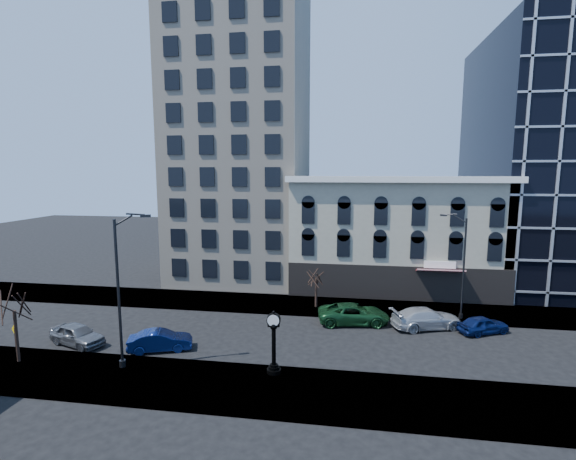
% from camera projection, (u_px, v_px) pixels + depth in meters
% --- Properties ---
extents(ground, '(160.00, 160.00, 0.00)m').
position_uv_depth(ground, '(256.00, 336.00, 33.16)').
color(ground, black).
rests_on(ground, ground).
extents(sidewalk_far, '(160.00, 6.00, 0.12)m').
position_uv_depth(sidewalk_far, '(274.00, 304.00, 40.98)').
color(sidewalk_far, gray).
rests_on(sidewalk_far, ground).
extents(sidewalk_near, '(160.00, 6.00, 0.12)m').
position_uv_depth(sidewalk_near, '(225.00, 386.00, 25.32)').
color(sidewalk_near, gray).
rests_on(sidewalk_near, ground).
extents(cream_tower, '(15.90, 15.40, 42.50)m').
position_uv_depth(cream_tower, '(240.00, 118.00, 49.83)').
color(cream_tower, beige).
rests_on(cream_tower, ground).
extents(victorian_row, '(22.60, 11.19, 12.50)m').
position_uv_depth(victorian_row, '(394.00, 235.00, 46.05)').
color(victorian_row, '#AAA48C').
rests_on(victorian_row, ground).
extents(glass_office, '(20.00, 20.15, 28.00)m').
position_uv_depth(glass_office, '(574.00, 162.00, 46.81)').
color(glass_office, black).
rests_on(glass_office, ground).
extents(street_clock, '(0.94, 0.94, 4.14)m').
position_uv_depth(street_clock, '(274.00, 345.00, 26.61)').
color(street_clock, black).
rests_on(street_clock, sidewalk_near).
extents(street_lamp_near, '(2.59, 1.21, 10.44)m').
position_uv_depth(street_lamp_near, '(129.00, 250.00, 26.72)').
color(street_lamp_near, black).
rests_on(street_lamp_near, sidewalk_near).
extents(street_lamp_far, '(2.30, 1.17, 9.40)m').
position_uv_depth(street_lamp_far, '(457.00, 238.00, 36.13)').
color(street_lamp_far, black).
rests_on(street_lamp_far, sidewalk_far).
extents(bare_tree_near, '(3.38, 3.38, 5.80)m').
position_uv_depth(bare_tree_near, '(13.00, 299.00, 27.85)').
color(bare_tree_near, '#302018').
rests_on(bare_tree_near, sidewalk_near).
extents(bare_tree_far, '(2.57, 2.57, 4.42)m').
position_uv_depth(bare_tree_far, '(316.00, 273.00, 39.45)').
color(bare_tree_far, '#302018').
rests_on(bare_tree_far, sidewalk_far).
extents(warning_sign, '(0.65, 0.30, 2.11)m').
position_uv_depth(warning_sign, '(15.00, 334.00, 29.49)').
color(warning_sign, black).
rests_on(warning_sign, sidewalk_near).
extents(car_near_a, '(5.00, 3.27, 1.58)m').
position_uv_depth(car_near_a, '(77.00, 335.00, 31.38)').
color(car_near_a, '#595B60').
rests_on(car_near_a, ground).
extents(car_near_b, '(4.79, 3.01, 1.49)m').
position_uv_depth(car_near_b, '(160.00, 341.00, 30.38)').
color(car_near_b, '#0C194C').
rests_on(car_near_b, ground).
extents(car_far_a, '(6.42, 3.67, 1.69)m').
position_uv_depth(car_far_a, '(354.00, 314.00, 35.78)').
color(car_far_a, '#143F1E').
rests_on(car_far_a, ground).
extents(car_far_b, '(6.32, 4.17, 1.70)m').
position_uv_depth(car_far_b, '(426.00, 318.00, 34.70)').
color(car_far_b, '#A5A8AD').
rests_on(car_far_b, ground).
extents(car_far_c, '(4.47, 3.27, 1.42)m').
position_uv_depth(car_far_c, '(483.00, 325.00, 33.61)').
color(car_far_c, '#0C194C').
rests_on(car_far_c, ground).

